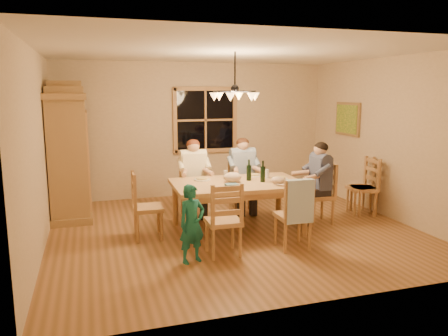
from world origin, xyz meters
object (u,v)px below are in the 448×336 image
object	(u,v)px
chair_far_left	(194,199)
wine_bottle_a	(249,170)
chair_spare_back	(362,196)
chair_end_left	(148,218)
chair_spare_front	(363,197)
chair_end_right	(318,205)
adult_woman	(194,168)
chandelier	(235,95)
dining_table	(238,188)
armoire	(70,155)
chair_far_right	(243,196)
adult_slate_man	(319,172)
child	(192,224)
chair_near_right	(293,226)
adult_plaid_man	(243,166)
wine_bottle_b	(263,171)
chair_near_left	(223,232)

from	to	relation	value
chair_far_left	wine_bottle_a	distance (m)	1.27
chair_far_left	chair_spare_back	xyz separation A→B (m)	(2.87, -0.71, 0.00)
chair_end_left	chair_spare_back	world-z (taller)	same
wine_bottle_a	chair_spare_front	xyz separation A→B (m)	(2.19, 0.13, -0.62)
chair_end_right	adult_woman	bearing A→B (deg)	63.43
chandelier	adult_woman	xyz separation A→B (m)	(-0.42, 0.94, -1.24)
dining_table	adult_woman	xyz separation A→B (m)	(-0.47, 0.95, 0.18)
armoire	adult_woman	bearing A→B (deg)	-18.28
chair_far_right	adult_slate_man	distance (m)	1.47
chandelier	chair_end_right	xyz separation A→B (m)	(1.43, -0.05, -1.77)
adult_slate_man	chair_spare_front	world-z (taller)	adult_slate_man
chair_end_left	wine_bottle_a	bearing A→B (deg)	92.89
adult_woman	child	size ratio (longest dim) A/B	0.87
chair_far_left	chair_near_right	bearing A→B (deg)	117.90
chair_far_left	chair_end_right	size ratio (longest dim) A/B	1.00
dining_table	chair_spare_front	world-z (taller)	chair_spare_front
chair_far_right	chair_spare_back	xyz separation A→B (m)	(1.99, -0.68, 0.00)
chair_far_right	adult_plaid_man	distance (m)	0.54
chair_end_left	child	bearing A→B (deg)	21.96
chair_end_right	child	size ratio (longest dim) A/B	0.99
chandelier	adult_plaid_man	world-z (taller)	chandelier
chair_far_right	chair_near_right	size ratio (longest dim) A/B	1.00
chair_end_right	adult_woman	distance (m)	2.16
chandelier	chair_far_left	bearing A→B (deg)	114.01
wine_bottle_b	chair_spare_front	world-z (taller)	wine_bottle_b
armoire	wine_bottle_a	distance (m)	3.09
chair_far_left	chair_spare_front	xyz separation A→B (m)	(2.87, -0.75, 0.00)
chair_far_left	chair_spare_back	size ratio (longest dim) A/B	1.00
dining_table	chair_near_left	xyz separation A→B (m)	(-0.52, -0.92, -0.36)
chair_far_right	chandelier	bearing A→B (deg)	64.71
dining_table	wine_bottle_a	size ratio (longest dim) A/B	6.10
chair_near_left	adult_slate_man	bearing A→B (deg)	26.57
chair_end_right	dining_table	bearing A→B (deg)	90.00
chair_far_right	chair_near_right	xyz separation A→B (m)	(0.06, -1.87, 0.00)
wine_bottle_b	chair_spare_back	xyz separation A→B (m)	(2.03, 0.34, -0.62)
chair_near_right	wine_bottle_b	xyz separation A→B (m)	(-0.10, 0.86, 0.62)
chair_far_left	chair_near_left	xyz separation A→B (m)	(-0.05, -1.87, 0.00)
armoire	wine_bottle_a	xyz separation A→B (m)	(2.68, -1.54, -0.13)
adult_woman	adult_plaid_man	world-z (taller)	same
adult_slate_man	wine_bottle_b	distance (m)	1.01
armoire	chair_end_left	distance (m)	2.06
chair_far_left	chair_near_left	distance (m)	1.87
chair_far_left	adult_slate_man	size ratio (longest dim) A/B	1.13
chair_end_left	child	size ratio (longest dim) A/B	0.99
wine_bottle_a	chair_near_left	bearing A→B (deg)	-126.10
armoire	child	bearing A→B (deg)	-60.56
chair_far_left	wine_bottle_b	distance (m)	1.48
chair_spare_front	adult_woman	bearing A→B (deg)	99.14
chair_end_left	wine_bottle_a	xyz separation A→B (m)	(1.58, 0.04, 0.62)
chair_end_right	adult_woman	size ratio (longest dim) A/B	1.13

